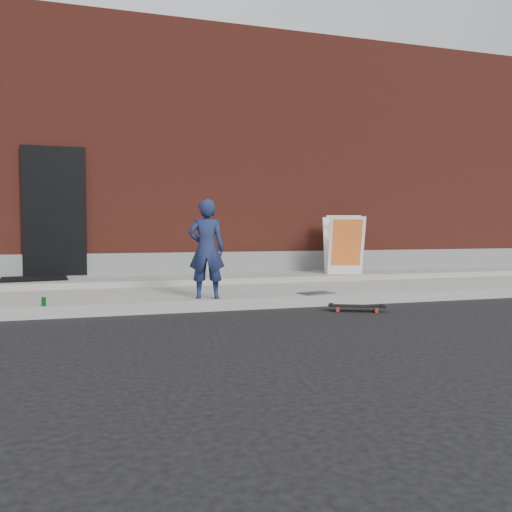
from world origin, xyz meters
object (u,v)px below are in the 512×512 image
object	(u,v)px
child	(207,249)
soda_can	(44,302)
skateboard	(357,307)
pizza_sign	(344,244)

from	to	relation	value
child	soda_can	size ratio (longest dim) A/B	12.31
skateboard	pizza_sign	size ratio (longest dim) A/B	0.67
pizza_sign	soda_can	bearing A→B (deg)	-157.17
skateboard	pizza_sign	distance (m)	3.00
pizza_sign	skateboard	bearing A→B (deg)	-112.62
skateboard	child	bearing A→B (deg)	158.60
skateboard	soda_can	xyz separation A→B (m)	(-3.89, 0.58, 0.14)
child	soda_can	distance (m)	2.12
soda_can	skateboard	bearing A→B (deg)	-8.48
child	pizza_sign	distance (m)	3.57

